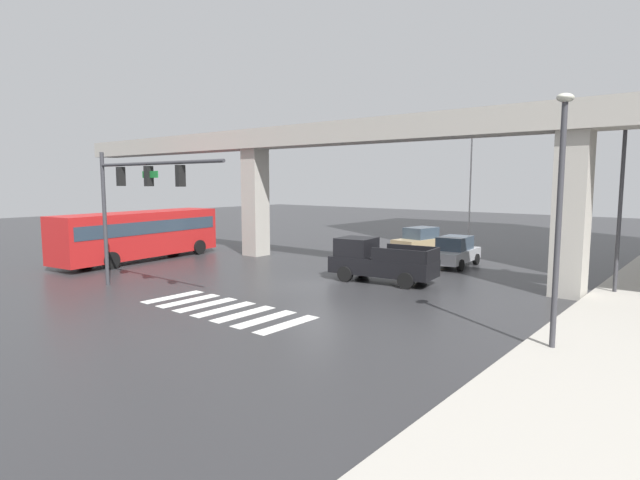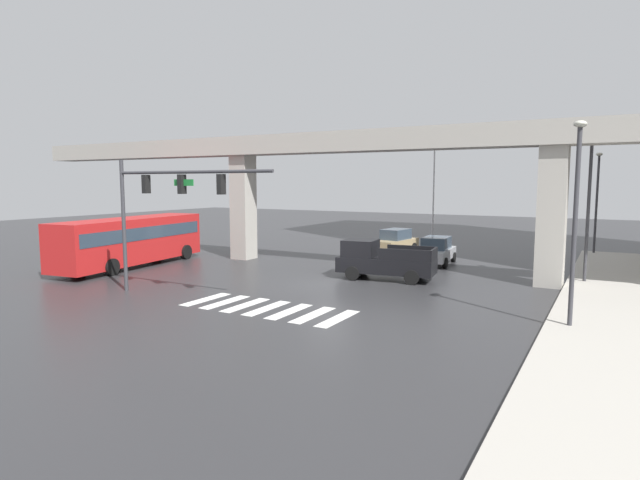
# 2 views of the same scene
# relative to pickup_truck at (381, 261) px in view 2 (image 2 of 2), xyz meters

# --- Properties ---
(ground_plane) EXTENTS (120.00, 120.00, 0.00)m
(ground_plane) POSITION_rel_pickup_truck_xyz_m (-1.51, -2.79, -0.99)
(ground_plane) COLOR #2D2D30
(crosswalk_stripes) EXTENTS (7.15, 2.80, 0.01)m
(crosswalk_stripes) POSITION_rel_pickup_truck_xyz_m (-1.51, -8.36, -0.98)
(crosswalk_stripes) COLOR silver
(crosswalk_stripes) RESTS_ON ground
(elevated_overpass) EXTENTS (57.30, 1.89, 8.14)m
(elevated_overpass) POSITION_rel_pickup_truck_xyz_m (-1.51, 2.39, 5.93)
(elevated_overpass) COLOR #ADA89E
(elevated_overpass) RESTS_ON ground
(sidewalk_east) EXTENTS (4.00, 36.00, 0.15)m
(sidewalk_east) POSITION_rel_pickup_truck_xyz_m (10.77, -0.79, -0.91)
(sidewalk_east) COLOR #ADA89E
(sidewalk_east) RESTS_ON ground
(pickup_truck) EXTENTS (5.30, 2.57, 2.08)m
(pickup_truck) POSITION_rel_pickup_truck_xyz_m (0.00, 0.00, 0.00)
(pickup_truck) COLOR black
(pickup_truck) RESTS_ON ground
(city_bus) EXTENTS (3.93, 11.04, 2.99)m
(city_bus) POSITION_rel_pickup_truck_xyz_m (-15.04, -3.63, 0.73)
(city_bus) COLOR red
(city_bus) RESTS_ON ground
(sedan_silver) EXTENTS (2.22, 4.43, 1.72)m
(sedan_silver) POSITION_rel_pickup_truck_xyz_m (1.00, 6.56, -0.14)
(sedan_silver) COLOR #A8AAAF
(sedan_silver) RESTS_ON ground
(sedan_tan) EXTENTS (2.37, 4.49, 1.72)m
(sedan_tan) POSITION_rel_pickup_truck_xyz_m (-3.33, 10.56, -0.14)
(sedan_tan) COLOR tan
(sedan_tan) RESTS_ON ground
(traffic_signal_mast) EXTENTS (8.69, 0.32, 6.20)m
(traffic_signal_mast) POSITION_rel_pickup_truck_xyz_m (-6.79, -8.77, 3.57)
(traffic_signal_mast) COLOR #38383D
(traffic_signal_mast) RESTS_ON ground
(street_lamp_near_corner) EXTENTS (0.44, 0.70, 7.24)m
(street_lamp_near_corner) POSITION_rel_pickup_truck_xyz_m (9.57, -5.59, 3.57)
(street_lamp_near_corner) COLOR #38383D
(street_lamp_near_corner) RESTS_ON ground
(street_lamp_mid_block) EXTENTS (0.44, 0.70, 7.24)m
(street_lamp_mid_block) POSITION_rel_pickup_truck_xyz_m (9.57, 3.92, 3.57)
(street_lamp_mid_block) COLOR #38383D
(street_lamp_mid_block) RESTS_ON ground
(street_lamp_far_north) EXTENTS (0.44, 0.70, 7.24)m
(street_lamp_far_north) POSITION_rel_pickup_truck_xyz_m (9.57, 16.28, 3.57)
(street_lamp_far_north) COLOR #38383D
(street_lamp_far_north) RESTS_ON ground
(flagpole) EXTENTS (1.16, 0.12, 9.36)m
(flagpole) POSITION_rel_pickup_truck_xyz_m (-2.16, 16.21, 4.47)
(flagpole) COLOR silver
(flagpole) RESTS_ON ground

